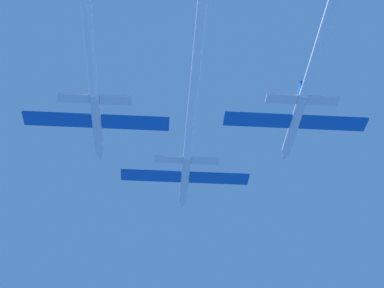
# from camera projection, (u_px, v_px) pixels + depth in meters

# --- Properties ---
(jet_lead) EXTENTS (16.78, 55.75, 2.78)m
(jet_lead) POSITION_uv_depth(u_px,v_px,m) (193.00, 96.00, 66.77)
(jet_lead) COLOR silver
(jet_left_wing) EXTENTS (16.78, 53.50, 2.78)m
(jet_left_wing) POSITION_uv_depth(u_px,v_px,m) (88.00, 23.00, 58.13)
(jet_left_wing) COLOR silver
(jet_right_wing) EXTENTS (16.78, 56.01, 2.78)m
(jet_right_wing) POSITION_uv_depth(u_px,v_px,m) (329.00, 16.00, 57.74)
(jet_right_wing) COLOR silver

